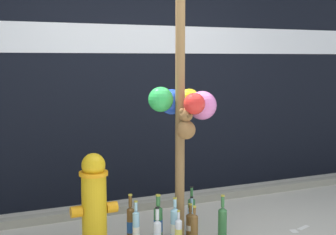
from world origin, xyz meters
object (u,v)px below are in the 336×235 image
Objects in this scene: bottle_1 at (136,228)px; bottle_10 at (131,224)px; bottle_2 at (175,225)px; memorial_post at (183,78)px; bottle_0 at (191,210)px; bottle_6 at (158,223)px; bottle_3 at (222,221)px; bottle_7 at (157,232)px; bottle_4 at (190,224)px; fire_hydrant at (94,202)px; bottle_9 at (179,232)px; bottle_5 at (194,229)px; bottle_8 at (192,218)px.

bottle_1 is 0.93× the size of bottle_10.
memorial_post is at bearing 38.13° from bottle_2.
bottle_6 is (-0.45, -0.25, 0.02)m from bottle_0.
memorial_post reaches higher than bottle_6.
bottle_10 is (-0.22, 0.09, -0.00)m from bottle_6.
bottle_0 is 0.99× the size of bottle_3.
memorial_post is 6.56× the size of bottle_6.
bottle_7 is 0.27m from bottle_10.
bottle_3 is at bearing -35.60° from bottle_4.
bottle_0 reaches higher than bottle_4.
memorial_post is 9.48× the size of bottle_4.
bottle_6 is at bearing -4.21° from fire_hydrant.
bottle_1 is at bearing 168.90° from bottle_2.
fire_hydrant is 0.94m from bottle_4.
fire_hydrant is 2.56× the size of bottle_9.
bottle_4 is at bearing -0.56° from fire_hydrant.
bottle_1 is 0.34m from bottle_2.
bottle_2 reaches higher than bottle_0.
bottle_3 is 0.32m from bottle_5.
memorial_post reaches higher than fire_hydrant.
bottle_2 is at bearing -151.51° from bottle_4.
bottle_4 is 0.91× the size of bottle_9.
memorial_post is at bearing -140.80° from bottle_8.
bottle_3 reaches higher than bottle_8.
bottle_1 reaches higher than bottle_3.
bottle_5 is at bearing -8.05° from bottle_9.
bottle_7 reaches higher than bottle_8.
bottle_9 is at bearing -38.58° from bottle_10.
bottle_10 is at bearing 173.79° from bottle_4.
bottle_10 reaches higher than bottle_1.
bottle_9 is at bearing -26.76° from bottle_1.
bottle_6 reaches higher than bottle_7.
bottle_1 is 1.15× the size of bottle_5.
memorial_post is 8.67× the size of bottle_9.
bottle_8 is (0.27, 0.22, -0.04)m from bottle_2.
bottle_3 is 1.33× the size of bottle_4.
bottle_8 is at bearing 39.20° from memorial_post.
bottle_3 is (1.12, -0.18, -0.27)m from fire_hydrant.
fire_hydrant reaches higher than bottle_3.
bottle_0 is at bearing 11.59° from fire_hydrant.
bottle_10 is at bearing 157.43° from bottle_6.
bottle_2 is at bearing -11.10° from bottle_1.
bottle_0 is 0.97× the size of bottle_1.
bottle_6 is (-0.33, -0.03, 0.06)m from bottle_4.
fire_hydrant is at bearing 163.71° from bottle_5.
bottle_7 is 0.53m from bottle_8.
memorial_post is 1.34m from bottle_10.
fire_hydrant is at bearing 178.03° from memorial_post.
bottle_9 reaches higher than bottle_4.
bottle_6 is (-0.25, 0.20, 0.02)m from bottle_5.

